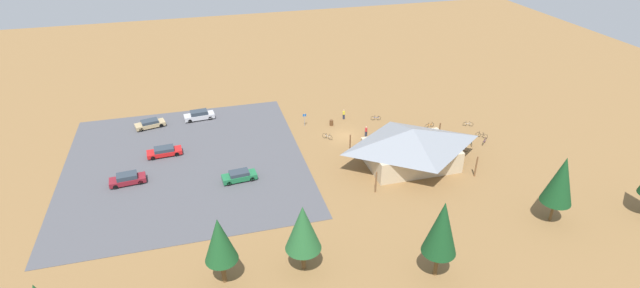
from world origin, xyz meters
name	(u,v)px	position (x,y,z in m)	size (l,w,h in m)	color
ground	(345,136)	(0.00, 0.00, 0.00)	(160.00, 160.00, 0.00)	olive
parking_lot_asphalt	(185,163)	(23.77, 1.73, 0.03)	(32.27, 34.78, 0.05)	#4C4C51
bike_pavilion	(412,145)	(-6.11, 10.17, 3.07)	(14.42, 10.59, 5.45)	#C6B28E
trash_bin	(331,123)	(0.93, -4.09, 0.45)	(0.60, 0.60, 0.90)	brown
lot_sign	(305,118)	(5.11, -4.98, 1.41)	(0.56, 0.08, 2.20)	#99999E
pine_far_west	(561,180)	(-16.45, 25.93, 5.52)	(3.41, 3.41, 8.40)	brown
pine_midwest	(219,240)	(20.63, 25.71, 5.18)	(3.17, 3.17, 7.60)	brown
pine_west	(303,228)	(12.75, 26.00, 5.14)	(3.60, 3.60, 7.67)	brown
pine_mideast	(442,228)	(0.36, 30.27, 5.84)	(3.36, 3.36, 8.77)	brown
bicycle_white_near_porch	(468,124)	(-19.98, 1.89, 0.35)	(1.52, 0.72, 0.81)	black
bicycle_black_edge_north	(482,135)	(-19.95, 5.88, 0.38)	(1.25, 1.32, 0.86)	black
bicycle_yellow_yard_left	(391,128)	(-7.56, 0.01, 0.38)	(1.55, 0.92, 0.83)	black
bicycle_orange_yard_front	(429,125)	(-13.84, 0.71, 0.37)	(1.73, 0.48, 0.82)	black
bicycle_blue_by_bin	(376,118)	(-6.61, -4.01, 0.36)	(1.62, 0.56, 0.79)	black
bicycle_silver_near_sign	(327,137)	(2.82, 0.15, 0.40)	(1.21, 1.33, 0.93)	black
bicycle_teal_lone_east	(471,143)	(-17.18, 7.48, 0.36)	(0.71, 1.59, 0.84)	black
bicycle_purple_front_row	(484,142)	(-19.23, 7.78, 0.39)	(1.33, 1.12, 0.89)	black
bicycle_green_mid_cluster	(440,133)	(-14.17, 3.50, 0.35)	(1.55, 0.81, 0.78)	black
bicycle_red_edge_south	(462,149)	(-15.01, 8.75, 0.35)	(1.34, 1.07, 0.80)	black
car_tan_near_entry	(150,124)	(28.80, -10.87, 0.68)	(4.81, 2.86, 1.24)	tan
car_red_far_end	(164,151)	(26.51, -1.15, 0.69)	(4.89, 2.20, 1.25)	red
car_silver_second_row	(199,115)	(21.14, -11.79, 0.79)	(4.92, 2.24, 1.51)	#BCBCC1
car_maroon_back_corner	(127,179)	(31.00, 5.11, 0.75)	(4.59, 2.20, 1.42)	maroon
car_green_mid_lot	(239,176)	(17.04, 8.16, 0.73)	(4.57, 2.11, 1.36)	#1E6B3D
visitor_at_bikes	(366,131)	(-3.11, 0.84, 0.86)	(0.40, 0.37, 1.64)	#2D3347
visitor_crossing_yard	(344,114)	(-1.68, -5.80, 0.87)	(0.36, 0.36, 1.66)	#2D3347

